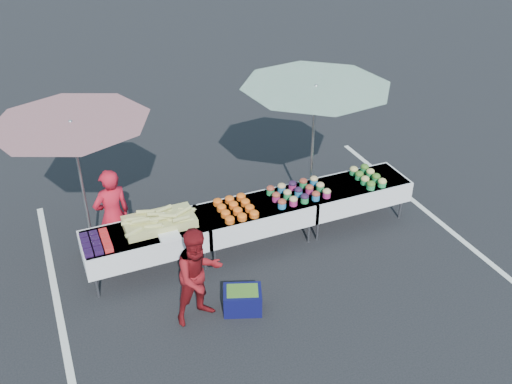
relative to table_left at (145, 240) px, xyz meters
name	(u,v)px	position (x,y,z in m)	size (l,w,h in m)	color
ground	(256,243)	(1.80, 0.00, -0.58)	(80.00, 80.00, 0.00)	black
stripe_left	(56,295)	(-1.40, 0.00, -0.58)	(0.10, 5.00, 0.00)	silver
stripe_right	(416,203)	(5.00, 0.00, -0.58)	(0.10, 5.00, 0.00)	silver
table_left	(145,240)	(0.00, 0.00, 0.00)	(1.86, 0.81, 0.75)	white
table_center	(256,214)	(1.80, 0.00, 0.00)	(1.86, 0.81, 0.75)	white
table_right	(353,191)	(3.60, 0.00, 0.00)	(1.86, 0.81, 0.75)	white
berry_punnets	(96,243)	(-0.71, -0.06, 0.21)	(0.40, 0.54, 0.08)	black
corn_pile	(159,221)	(0.25, 0.04, 0.26)	(1.16, 0.57, 0.26)	#C0BF62
plastic_bags	(169,236)	(0.30, -0.30, 0.19)	(0.30, 0.25, 0.05)	white
carrot_bowls	(236,208)	(1.45, -0.01, 0.22)	(0.55, 0.69, 0.11)	#C55515
potato_cups	(298,191)	(2.55, 0.00, 0.25)	(0.94, 0.58, 0.16)	teal
bean_baskets	(368,176)	(3.86, -0.01, 0.24)	(0.36, 0.68, 0.15)	#228A46
vendor	(113,215)	(-0.35, 0.55, 0.20)	(0.57, 0.38, 1.57)	red
customer	(199,276)	(0.44, -1.26, 0.14)	(0.71, 0.55, 1.46)	maroon
umbrella_left	(73,134)	(-0.70, 0.80, 1.54)	(2.32, 2.32, 2.34)	black
umbrella_right	(315,98)	(2.99, 0.40, 1.65)	(2.96, 2.96, 2.46)	black
storage_bin	(243,299)	(1.02, -1.36, -0.40)	(0.63, 0.55, 0.35)	#0D0E41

